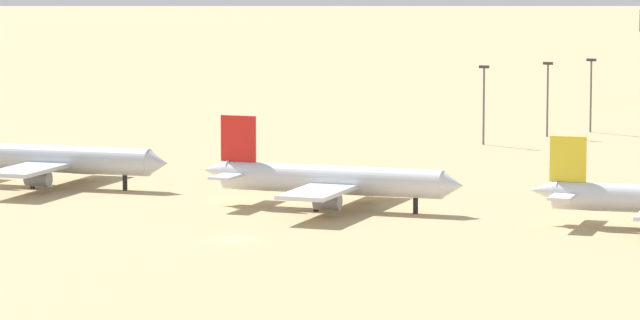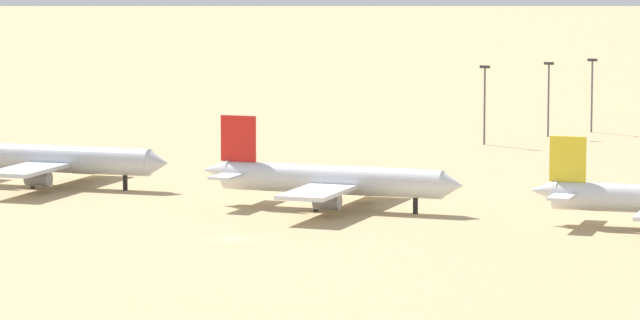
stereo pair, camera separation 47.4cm
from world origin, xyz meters
TOP-DOWN VIEW (x-y plane):
  - ground at (0.00, 0.00)m, footprint 4000.00×4000.00m
  - parked_jet_teal_2 at (-45.66, 33.80)m, footprint 38.24×32.20m
  - parked_jet_red_3 at (1.27, 27.89)m, footprint 37.00×31.07m
  - light_pole_west at (8.65, 140.34)m, footprint 1.80×0.50m
  - light_pole_mid at (-3.47, 112.24)m, footprint 1.80×0.50m
  - light_pole_east at (3.34, 129.38)m, footprint 1.80×0.50m

SIDE VIEW (x-z plane):
  - ground at x=0.00m, z-range 0.00..0.00m
  - parked_jet_red_3 at x=1.27m, z-range -2.11..10.12m
  - parked_jet_teal_2 at x=-45.66m, z-range -2.18..10.45m
  - light_pole_east at x=3.34m, z-range 1.18..14.87m
  - light_pole_west at x=8.65m, z-range 1.18..14.98m
  - light_pole_mid at x=-3.47m, z-range 1.18..15.15m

